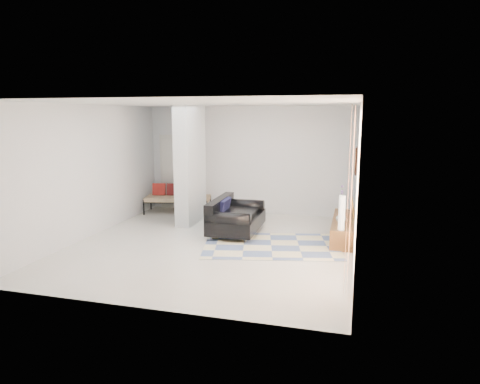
# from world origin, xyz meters

# --- Properties ---
(floor) EXTENTS (6.00, 6.00, 0.00)m
(floor) POSITION_xyz_m (0.00, 0.00, 0.00)
(floor) COLOR beige
(floor) RESTS_ON ground
(ceiling) EXTENTS (6.00, 6.00, 0.00)m
(ceiling) POSITION_xyz_m (0.00, 0.00, 2.80)
(ceiling) COLOR white
(ceiling) RESTS_ON wall_back
(wall_back) EXTENTS (6.00, 0.00, 6.00)m
(wall_back) POSITION_xyz_m (0.00, 3.00, 1.40)
(wall_back) COLOR silver
(wall_back) RESTS_ON ground
(wall_front) EXTENTS (6.00, 0.00, 6.00)m
(wall_front) POSITION_xyz_m (0.00, -3.00, 1.40)
(wall_front) COLOR silver
(wall_front) RESTS_ON ground
(wall_left) EXTENTS (0.00, 6.00, 6.00)m
(wall_left) POSITION_xyz_m (-2.75, 0.00, 1.40)
(wall_left) COLOR silver
(wall_left) RESTS_ON ground
(wall_right) EXTENTS (0.00, 6.00, 6.00)m
(wall_right) POSITION_xyz_m (2.75, 0.00, 1.40)
(wall_right) COLOR silver
(wall_right) RESTS_ON ground
(partition_column) EXTENTS (0.35, 1.20, 2.80)m
(partition_column) POSITION_xyz_m (-1.10, 1.60, 1.40)
(partition_column) COLOR silver
(partition_column) RESTS_ON floor
(hallway_door) EXTENTS (0.85, 0.06, 2.04)m
(hallway_door) POSITION_xyz_m (-2.10, 2.96, 1.02)
(hallway_door) COLOR silver
(hallway_door) RESTS_ON floor
(curtain) EXTENTS (0.00, 2.55, 2.55)m
(curtain) POSITION_xyz_m (2.67, -1.15, 1.45)
(curtain) COLOR #FF8643
(curtain) RESTS_ON wall_right
(wall_art) EXTENTS (0.04, 0.45, 0.55)m
(wall_art) POSITION_xyz_m (2.72, 1.20, 1.65)
(wall_art) COLOR #34180E
(wall_art) RESTS_ON wall_right
(media_console) EXTENTS (0.45, 2.06, 0.80)m
(media_console) POSITION_xyz_m (2.52, 1.21, 0.20)
(media_console) COLOR brown
(media_console) RESTS_ON floor
(loveseat) EXTENTS (1.00, 1.68, 0.76)m
(loveseat) POSITION_xyz_m (0.17, 0.95, 0.35)
(loveseat) COLOR silver
(loveseat) RESTS_ON floor
(daybed) EXTENTS (1.80, 1.03, 0.77)m
(daybed) POSITION_xyz_m (-1.85, 2.47, 0.42)
(daybed) COLOR black
(daybed) RESTS_ON floor
(area_rug) EXTENTS (2.99, 2.32, 0.01)m
(area_rug) POSITION_xyz_m (1.16, 0.20, 0.01)
(area_rug) COLOR beige
(area_rug) RESTS_ON floor
(cylinder_lamp) EXTENTS (0.12, 0.12, 0.67)m
(cylinder_lamp) POSITION_xyz_m (2.50, 0.31, 0.74)
(cylinder_lamp) COLOR white
(cylinder_lamp) RESTS_ON media_console
(bronze_figurine) EXTENTS (0.14, 0.14, 0.25)m
(bronze_figurine) POSITION_xyz_m (2.47, 1.80, 0.53)
(bronze_figurine) COLOR black
(bronze_figurine) RESTS_ON media_console
(vase) EXTENTS (0.21, 0.21, 0.21)m
(vase) POSITION_xyz_m (2.47, 0.91, 0.51)
(vase) COLOR silver
(vase) RESTS_ON media_console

